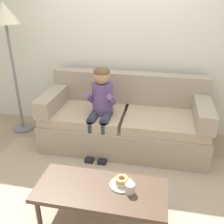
# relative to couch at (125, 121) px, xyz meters

# --- Properties ---
(ground) EXTENTS (10.00, 10.00, 0.00)m
(ground) POSITION_rel_couch_xyz_m (-0.05, -0.85, -0.34)
(ground) COLOR #9E896B
(wall_back) EXTENTS (8.00, 0.10, 2.80)m
(wall_back) POSITION_rel_couch_xyz_m (-0.05, 0.55, 1.06)
(wall_back) COLOR silver
(wall_back) RESTS_ON ground
(area_rug) EXTENTS (2.95, 1.88, 0.01)m
(area_rug) POSITION_rel_couch_xyz_m (-0.05, -1.10, -0.33)
(area_rug) COLOR tan
(area_rug) RESTS_ON ground
(couch) EXTENTS (2.11, 0.90, 0.92)m
(couch) POSITION_rel_couch_xyz_m (0.00, 0.00, 0.00)
(couch) COLOR tan
(couch) RESTS_ON ground
(coffee_table) EXTENTS (1.14, 0.49, 0.39)m
(coffee_table) POSITION_rel_couch_xyz_m (0.00, -1.37, 0.01)
(coffee_table) COLOR #4C3828
(coffee_table) RESTS_ON ground
(person_child) EXTENTS (0.34, 0.58, 1.10)m
(person_child) POSITION_rel_couch_xyz_m (-0.27, -0.20, 0.33)
(person_child) COLOR #664C84
(person_child) RESTS_ON ground
(plate) EXTENTS (0.21, 0.21, 0.01)m
(plate) POSITION_rel_couch_xyz_m (0.17, -1.29, 0.05)
(plate) COLOR white
(plate) RESTS_ON coffee_table
(donut) EXTENTS (0.15, 0.15, 0.04)m
(donut) POSITION_rel_couch_xyz_m (0.17, -1.29, 0.08)
(donut) COLOR beige
(donut) RESTS_ON plate
(donut_second) EXTENTS (0.17, 0.17, 0.04)m
(donut_second) POSITION_rel_couch_xyz_m (0.17, -1.29, 0.12)
(donut_second) COLOR tan
(donut_second) RESTS_ON donut
(mug) EXTENTS (0.08, 0.08, 0.09)m
(mug) POSITION_rel_couch_xyz_m (0.26, -1.37, 0.09)
(mug) COLOR silver
(mug) RESTS_ON coffee_table
(toy_controller) EXTENTS (0.23, 0.09, 0.05)m
(toy_controller) POSITION_rel_couch_xyz_m (0.36, -0.74, -0.31)
(toy_controller) COLOR gold
(toy_controller) RESTS_ON ground
(floor_lamp) EXTENTS (0.37, 0.37, 1.80)m
(floor_lamp) POSITION_rel_couch_xyz_m (-1.58, 0.09, 1.17)
(floor_lamp) COLOR slate
(floor_lamp) RESTS_ON ground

